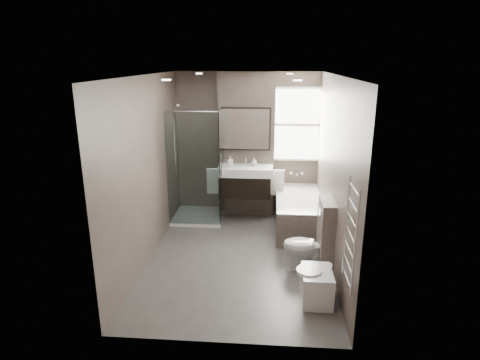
# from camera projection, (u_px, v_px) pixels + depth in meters

# --- Properties ---
(room) EXTENTS (2.70, 3.90, 2.70)m
(room) POSITION_uv_depth(u_px,v_px,m) (239.00, 172.00, 5.57)
(room) COLOR #494643
(room) RESTS_ON ground
(vanity_pier) EXTENTS (1.00, 0.25, 2.60)m
(vanity_pier) POSITION_uv_depth(u_px,v_px,m) (247.00, 146.00, 7.26)
(vanity_pier) COLOR #544942
(vanity_pier) RESTS_ON ground
(vanity) EXTENTS (0.95, 0.47, 0.66)m
(vanity) POSITION_uv_depth(u_px,v_px,m) (245.00, 181.00, 7.09)
(vanity) COLOR black
(vanity) RESTS_ON vanity_pier
(mirror_cabinet) EXTENTS (0.86, 0.08, 0.76)m
(mirror_cabinet) POSITION_uv_depth(u_px,v_px,m) (246.00, 129.00, 7.01)
(mirror_cabinet) COLOR black
(mirror_cabinet) RESTS_ON vanity_pier
(towel_left) EXTENTS (0.24, 0.06, 0.44)m
(towel_left) POSITION_uv_depth(u_px,v_px,m) (214.00, 181.00, 7.12)
(towel_left) COLOR silver
(towel_left) RESTS_ON vanity_pier
(towel_right) EXTENTS (0.24, 0.06, 0.44)m
(towel_right) POSITION_uv_depth(u_px,v_px,m) (277.00, 183.00, 7.03)
(towel_right) COLOR silver
(towel_right) RESTS_ON vanity_pier
(shower_enclosure) EXTENTS (0.90, 0.90, 2.00)m
(shower_enclosure) POSITION_uv_depth(u_px,v_px,m) (203.00, 194.00, 7.14)
(shower_enclosure) COLOR white
(shower_enclosure) RESTS_ON ground
(bathtub) EXTENTS (0.75, 1.60, 0.57)m
(bathtub) POSITION_uv_depth(u_px,v_px,m) (298.00, 211.00, 6.83)
(bathtub) COLOR #544942
(bathtub) RESTS_ON ground
(window) EXTENTS (0.98, 0.06, 1.33)m
(window) POSITION_uv_depth(u_px,v_px,m) (297.00, 125.00, 7.18)
(window) COLOR white
(window) RESTS_ON room
(toilet) EXTENTS (0.69, 0.42, 0.68)m
(toilet) POSITION_uv_depth(u_px,v_px,m) (308.00, 246.00, 5.49)
(toilet) COLOR white
(toilet) RESTS_ON ground
(cistern_box) EXTENTS (0.19, 0.55, 1.00)m
(cistern_box) POSITION_uv_depth(u_px,v_px,m) (326.00, 235.00, 5.47)
(cistern_box) COLOR #544942
(cistern_box) RESTS_ON ground
(bidet) EXTENTS (0.43, 0.49, 0.51)m
(bidet) POSITION_uv_depth(u_px,v_px,m) (316.00, 285.00, 4.79)
(bidet) COLOR white
(bidet) RESTS_ON ground
(towel_radiator) EXTENTS (0.03, 0.49, 1.10)m
(towel_radiator) POSITION_uv_depth(u_px,v_px,m) (351.00, 235.00, 4.00)
(towel_radiator) COLOR silver
(towel_radiator) RESTS_ON room
(soap_bottle_a) EXTENTS (0.08, 0.08, 0.19)m
(soap_bottle_a) POSITION_uv_depth(u_px,v_px,m) (230.00, 161.00, 6.99)
(soap_bottle_a) COLOR white
(soap_bottle_a) RESTS_ON vanity
(soap_bottle_b) EXTENTS (0.10, 0.10, 0.13)m
(soap_bottle_b) POSITION_uv_depth(u_px,v_px,m) (254.00, 162.00, 7.07)
(soap_bottle_b) COLOR white
(soap_bottle_b) RESTS_ON vanity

